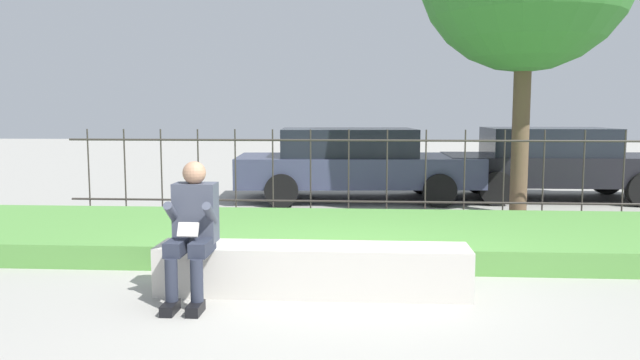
% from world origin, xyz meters
% --- Properties ---
extents(ground_plane, '(60.00, 60.00, 0.00)m').
position_xyz_m(ground_plane, '(0.00, 0.00, 0.00)').
color(ground_plane, '#9E9B93').
extents(stone_bench, '(2.91, 0.51, 0.46)m').
position_xyz_m(stone_bench, '(-0.25, 0.00, 0.20)').
color(stone_bench, beige).
rests_on(stone_bench, ground_plane).
extents(person_seated_reader, '(0.42, 0.73, 1.26)m').
position_xyz_m(person_seated_reader, '(-1.31, -0.29, 0.69)').
color(person_seated_reader, black).
rests_on(person_seated_reader, ground_plane).
extents(grass_berm, '(10.97, 2.73, 0.27)m').
position_xyz_m(grass_berm, '(0.00, 2.06, 0.13)').
color(grass_berm, '#569342').
rests_on(grass_berm, ground_plane).
extents(iron_fence, '(8.97, 0.03, 1.41)m').
position_xyz_m(iron_fence, '(-0.00, 4.02, 0.74)').
color(iron_fence, '#332D28').
rests_on(iron_fence, ground_plane).
extents(car_parked_right, '(4.18, 1.91, 1.38)m').
position_xyz_m(car_parked_right, '(3.86, 6.46, 0.73)').
color(car_parked_right, black).
rests_on(car_parked_right, ground_plane).
extents(car_parked_center, '(4.64, 2.24, 1.37)m').
position_xyz_m(car_parked_center, '(0.07, 6.14, 0.72)').
color(car_parked_center, '#383D56').
rests_on(car_parked_center, ground_plane).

